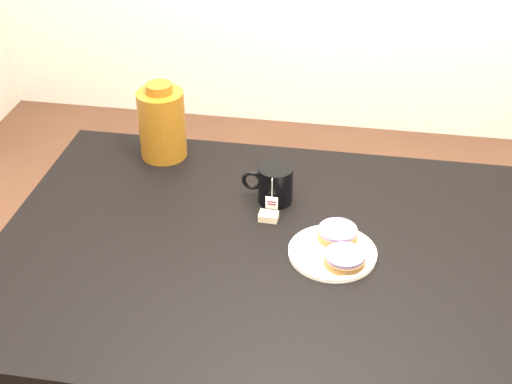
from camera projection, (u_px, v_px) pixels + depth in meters
table at (302, 279)px, 1.64m from camera, size 1.40×0.90×0.75m
plate at (332, 252)px, 1.58m from camera, size 0.20×0.20×0.01m
bagel_back at (338, 233)px, 1.61m from camera, size 0.12×0.12×0.03m
bagel_front at (344, 259)px, 1.53m from camera, size 0.10×0.10×0.03m
mug at (275, 184)px, 1.73m from camera, size 0.13×0.09×0.09m
teabag_pouch at (269, 216)px, 1.69m from camera, size 0.05×0.03×0.02m
bagel_package at (162, 123)px, 1.89m from camera, size 0.16×0.16×0.21m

